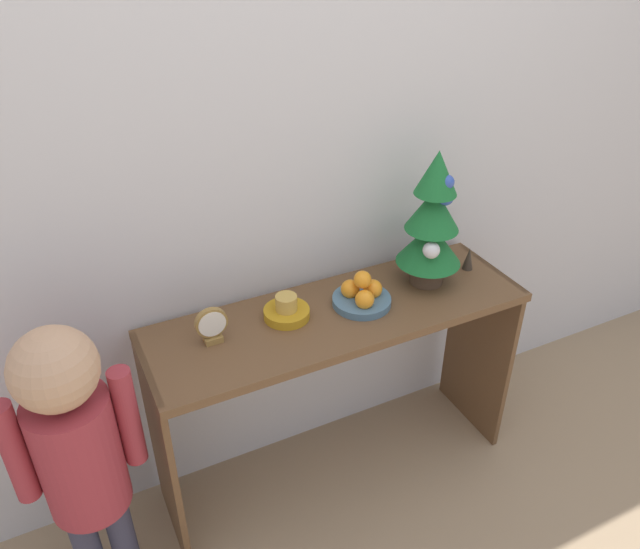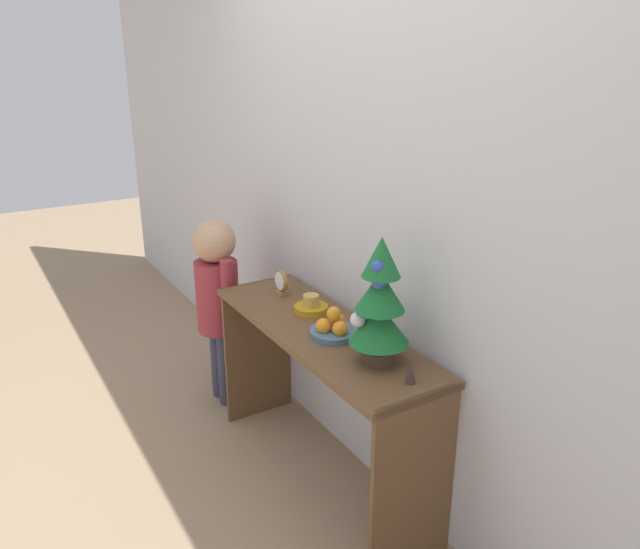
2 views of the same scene
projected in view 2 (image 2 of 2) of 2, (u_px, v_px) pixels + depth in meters
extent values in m
plane|color=#997F60|center=(283.00, 491.00, 2.73)|extent=(12.00, 12.00, 0.00)
cube|color=silver|center=(373.00, 201.00, 2.52)|extent=(7.00, 0.05, 2.50)
cube|color=brown|center=(321.00, 331.00, 2.58)|extent=(1.27, 0.40, 0.03)
cube|color=brown|center=(258.00, 349.00, 3.21)|extent=(0.02, 0.37, 0.74)
cube|color=brown|center=(413.00, 488.00, 2.20)|extent=(0.02, 0.37, 0.74)
cylinder|color=#4C3828|center=(378.00, 355.00, 2.29)|extent=(0.12, 0.12, 0.05)
cylinder|color=brown|center=(378.00, 344.00, 2.28)|extent=(0.02, 0.02, 0.04)
cone|color=#19662D|center=(379.00, 324.00, 2.25)|extent=(0.22, 0.22, 0.15)
cone|color=#19662D|center=(380.00, 291.00, 2.21)|extent=(0.18, 0.18, 0.15)
cone|color=#19662D|center=(382.00, 257.00, 2.16)|extent=(0.14, 0.14, 0.15)
sphere|color=#2D4CA8|center=(378.00, 267.00, 2.14)|extent=(0.05, 0.05, 0.05)
sphere|color=#2D4CA8|center=(379.00, 282.00, 2.16)|extent=(0.05, 0.05, 0.05)
sphere|color=silver|center=(358.00, 319.00, 2.25)|extent=(0.06, 0.06, 0.06)
cylinder|color=#476B84|center=(334.00, 333.00, 2.51)|extent=(0.19, 0.19, 0.03)
sphere|color=orange|center=(340.00, 329.00, 2.46)|extent=(0.06, 0.06, 0.06)
sphere|color=orange|center=(338.00, 321.00, 2.53)|extent=(0.06, 0.06, 0.06)
sphere|color=orange|center=(323.00, 326.00, 2.48)|extent=(0.06, 0.06, 0.06)
sphere|color=orange|center=(334.00, 314.00, 2.48)|extent=(0.06, 0.06, 0.06)
cylinder|color=#B78419|center=(311.00, 309.00, 2.73)|extent=(0.15, 0.15, 0.03)
cylinder|color=gold|center=(311.00, 300.00, 2.71)|extent=(0.07, 0.07, 0.05)
cube|color=olive|center=(282.00, 292.00, 2.92)|extent=(0.05, 0.04, 0.02)
cylinder|color=olive|center=(281.00, 281.00, 2.90)|extent=(0.10, 0.02, 0.10)
cylinder|color=white|center=(279.00, 281.00, 2.90)|extent=(0.08, 0.00, 0.08)
cone|color=#382D23|center=(411.00, 372.00, 2.14)|extent=(0.04, 0.04, 0.08)
cylinder|color=#38384C|center=(218.00, 361.00, 3.43)|extent=(0.08, 0.08, 0.42)
cylinder|color=#38384C|center=(225.00, 368.00, 3.35)|extent=(0.08, 0.08, 0.42)
cylinder|color=#992D38|center=(217.00, 296.00, 3.25)|extent=(0.22, 0.22, 0.38)
sphere|color=tan|center=(214.00, 241.00, 3.15)|extent=(0.22, 0.22, 0.22)
cylinder|color=#992D38|center=(206.00, 274.00, 3.34)|extent=(0.06, 0.06, 0.32)
cylinder|color=#992D38|center=(228.00, 291.00, 3.11)|extent=(0.06, 0.06, 0.32)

